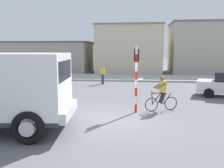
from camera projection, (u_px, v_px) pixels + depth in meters
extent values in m
plane|color=slate|center=(114.00, 120.00, 10.60)|extent=(120.00, 120.00, 0.00)
cube|color=#ADADA8|center=(130.00, 78.00, 25.05)|extent=(80.00, 5.00, 0.16)
cube|color=silver|center=(69.00, 110.00, 9.02)|extent=(0.49, 2.39, 0.36)
cube|color=black|center=(64.00, 70.00, 8.81)|extent=(0.35, 2.13, 0.70)
torus|color=black|center=(49.00, 109.00, 10.34)|extent=(1.12, 0.36, 1.10)
cylinder|color=beige|center=(49.00, 109.00, 10.34)|extent=(0.52, 0.35, 0.50)
torus|color=black|center=(28.00, 128.00, 7.81)|extent=(1.12, 0.36, 1.10)
cylinder|color=beige|center=(28.00, 128.00, 7.81)|extent=(0.52, 0.35, 0.50)
torus|color=black|center=(151.00, 105.00, 11.95)|extent=(0.65, 0.29, 0.68)
torus|color=black|center=(171.00, 103.00, 12.22)|extent=(0.65, 0.29, 0.68)
cylinder|color=#591E1E|center=(158.00, 93.00, 11.96)|extent=(0.57, 0.27, 0.09)
cylinder|color=#591E1E|center=(157.00, 98.00, 11.98)|extent=(0.49, 0.23, 0.57)
cylinder|color=#591E1E|center=(167.00, 98.00, 12.13)|extent=(0.42, 0.21, 0.57)
cylinder|color=#591E1E|center=(152.00, 99.00, 11.91)|extent=(0.10, 0.08, 0.59)
cylinder|color=black|center=(153.00, 92.00, 11.87)|extent=(0.22, 0.47, 0.03)
cube|color=black|center=(164.00, 93.00, 12.04)|extent=(0.27, 0.20, 0.06)
cube|color=gold|center=(163.00, 87.00, 11.98)|extent=(0.39, 0.41, 0.59)
sphere|color=brown|center=(162.00, 79.00, 11.90)|extent=(0.22, 0.22, 0.22)
cylinder|color=#2D334C|center=(163.00, 98.00, 11.96)|extent=(0.33, 0.23, 0.57)
cylinder|color=brown|center=(161.00, 86.00, 11.77)|extent=(0.49, 0.27, 0.29)
cylinder|color=#2D334C|center=(161.00, 97.00, 12.15)|extent=(0.33, 0.23, 0.57)
cylinder|color=brown|center=(158.00, 85.00, 12.07)|extent=(0.49, 0.27, 0.29)
cylinder|color=red|center=(136.00, 108.00, 11.80)|extent=(0.12, 0.12, 0.40)
cylinder|color=white|center=(136.00, 100.00, 11.74)|extent=(0.12, 0.12, 0.40)
cylinder|color=red|center=(136.00, 92.00, 11.68)|extent=(0.12, 0.12, 0.40)
cylinder|color=white|center=(136.00, 84.00, 11.63)|extent=(0.12, 0.12, 0.40)
cylinder|color=red|center=(136.00, 75.00, 11.57)|extent=(0.12, 0.12, 0.40)
cylinder|color=white|center=(136.00, 67.00, 11.51)|extent=(0.12, 0.12, 0.40)
cylinder|color=red|center=(136.00, 59.00, 11.45)|extent=(0.12, 0.12, 0.40)
cylinder|color=white|center=(137.00, 50.00, 11.39)|extent=(0.12, 0.12, 0.40)
cube|color=black|center=(137.00, 55.00, 11.61)|extent=(0.24, 0.20, 0.60)
sphere|color=red|center=(137.00, 55.00, 11.72)|extent=(0.14, 0.14, 0.14)
cylinder|color=black|center=(209.00, 93.00, 15.23)|extent=(0.63, 0.34, 0.60)
cylinder|color=black|center=(209.00, 89.00, 16.78)|extent=(0.63, 0.34, 0.60)
cylinder|color=#2D334C|center=(103.00, 79.00, 21.04)|extent=(0.22, 0.22, 0.85)
cube|color=gold|center=(103.00, 71.00, 20.94)|extent=(0.34, 0.22, 0.56)
sphere|color=#9E7051|center=(103.00, 67.00, 20.88)|extent=(0.20, 0.20, 0.20)
cube|color=#9E9389|center=(51.00, 57.00, 32.70)|extent=(10.93, 7.48, 3.72)
cube|color=#5E5852|center=(50.00, 42.00, 32.41)|extent=(11.15, 7.63, 0.20)
cube|color=beige|center=(130.00, 50.00, 31.54)|extent=(7.95, 7.31, 5.75)
cube|color=gray|center=(130.00, 26.00, 31.11)|extent=(8.11, 7.45, 0.20)
cube|color=#B2AD9E|center=(212.00, 49.00, 30.31)|extent=(9.97, 6.39, 6.03)
cube|color=slate|center=(213.00, 23.00, 29.86)|extent=(10.17, 6.52, 0.20)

